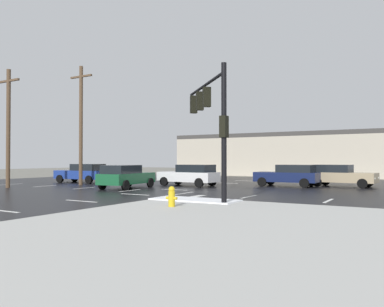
{
  "coord_description": "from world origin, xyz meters",
  "views": [
    {
      "loc": [
        13.69,
        -19.06,
        1.97
      ],
      "look_at": [
        -0.19,
        4.62,
        2.4
      ],
      "focal_mm": 36.21,
      "sensor_mm": 36.0,
      "label": 1
    }
  ],
  "objects_px": {
    "traffic_signal_mast": "(211,111)",
    "sedan_blue": "(83,173)",
    "utility_pole_mid": "(8,126)",
    "sedan_white": "(190,175)",
    "utility_pole_far": "(81,123)",
    "sedan_tan": "(340,175)",
    "sedan_green": "(126,176)",
    "fire_hydrant": "(172,196)",
    "sedan_navy": "(289,175)"
  },
  "relations": [
    {
      "from": "traffic_signal_mast",
      "to": "utility_pole_far",
      "type": "xyz_separation_m",
      "value": [
        -14.14,
        5.44,
        0.59
      ]
    },
    {
      "from": "sedan_green",
      "to": "sedan_tan",
      "type": "height_order",
      "value": "same"
    },
    {
      "from": "sedan_white",
      "to": "utility_pole_far",
      "type": "bearing_deg",
      "value": 24.74
    },
    {
      "from": "utility_pole_mid",
      "to": "utility_pole_far",
      "type": "height_order",
      "value": "utility_pole_far"
    },
    {
      "from": "fire_hydrant",
      "to": "utility_pole_far",
      "type": "relative_size",
      "value": 0.09
    },
    {
      "from": "sedan_green",
      "to": "utility_pole_mid",
      "type": "xyz_separation_m",
      "value": [
        -7.51,
        -3.57,
        3.48
      ]
    },
    {
      "from": "fire_hydrant",
      "to": "sedan_white",
      "type": "bearing_deg",
      "value": 117.6
    },
    {
      "from": "sedan_white",
      "to": "utility_pole_far",
      "type": "height_order",
      "value": "utility_pole_far"
    },
    {
      "from": "sedan_green",
      "to": "utility_pole_far",
      "type": "relative_size",
      "value": 0.51
    },
    {
      "from": "fire_hydrant",
      "to": "sedan_green",
      "type": "relative_size",
      "value": 0.17
    },
    {
      "from": "sedan_navy",
      "to": "sedan_tan",
      "type": "distance_m",
      "value": 3.63
    },
    {
      "from": "sedan_tan",
      "to": "utility_pole_mid",
      "type": "xyz_separation_m",
      "value": [
        -19.66,
        -12.78,
        3.48
      ]
    },
    {
      "from": "sedan_white",
      "to": "sedan_blue",
      "type": "bearing_deg",
      "value": 8.21
    },
    {
      "from": "fire_hydrant",
      "to": "sedan_blue",
      "type": "bearing_deg",
      "value": 145.89
    },
    {
      "from": "fire_hydrant",
      "to": "sedan_blue",
      "type": "relative_size",
      "value": 0.17
    },
    {
      "from": "sedan_tan",
      "to": "utility_pole_mid",
      "type": "bearing_deg",
      "value": -140.84
    },
    {
      "from": "sedan_green",
      "to": "sedan_blue",
      "type": "relative_size",
      "value": 1.0
    },
    {
      "from": "fire_hydrant",
      "to": "sedan_green",
      "type": "xyz_separation_m",
      "value": [
        -8.72,
        7.61,
        0.32
      ]
    },
    {
      "from": "traffic_signal_mast",
      "to": "fire_hydrant",
      "type": "bearing_deg",
      "value": 135.86
    },
    {
      "from": "sedan_blue",
      "to": "utility_pole_mid",
      "type": "bearing_deg",
      "value": 83.49
    },
    {
      "from": "sedan_tan",
      "to": "utility_pole_far",
      "type": "relative_size",
      "value": 0.51
    },
    {
      "from": "sedan_green",
      "to": "utility_pole_far",
      "type": "xyz_separation_m",
      "value": [
        -5.42,
        1.12,
        3.96
      ]
    },
    {
      "from": "traffic_signal_mast",
      "to": "sedan_tan",
      "type": "height_order",
      "value": "traffic_signal_mast"
    },
    {
      "from": "fire_hydrant",
      "to": "utility_pole_far",
      "type": "bearing_deg",
      "value": 148.3
    },
    {
      "from": "sedan_green",
      "to": "utility_pole_mid",
      "type": "distance_m",
      "value": 9.01
    },
    {
      "from": "sedan_navy",
      "to": "sedan_green",
      "type": "height_order",
      "value": "same"
    },
    {
      "from": "fire_hydrant",
      "to": "sedan_white",
      "type": "xyz_separation_m",
      "value": [
        -6.23,
        11.92,
        0.32
      ]
    },
    {
      "from": "traffic_signal_mast",
      "to": "utility_pole_mid",
      "type": "bearing_deg",
      "value": 43.23
    },
    {
      "from": "sedan_navy",
      "to": "utility_pole_mid",
      "type": "bearing_deg",
      "value": 34.8
    },
    {
      "from": "sedan_white",
      "to": "sedan_green",
      "type": "bearing_deg",
      "value": 62.81
    },
    {
      "from": "traffic_signal_mast",
      "to": "sedan_white",
      "type": "relative_size",
      "value": 1.27
    },
    {
      "from": "sedan_white",
      "to": "sedan_tan",
      "type": "xyz_separation_m",
      "value": [
        9.67,
        4.89,
        0.0
      ]
    },
    {
      "from": "traffic_signal_mast",
      "to": "sedan_white",
      "type": "height_order",
      "value": "traffic_signal_mast"
    },
    {
      "from": "sedan_white",
      "to": "traffic_signal_mast",
      "type": "bearing_deg",
      "value": 128.53
    },
    {
      "from": "sedan_blue",
      "to": "fire_hydrant",
      "type": "bearing_deg",
      "value": 139.71
    },
    {
      "from": "utility_pole_mid",
      "to": "sedan_green",
      "type": "bearing_deg",
      "value": 25.39
    },
    {
      "from": "fire_hydrant",
      "to": "sedan_green",
      "type": "bearing_deg",
      "value": 138.9
    },
    {
      "from": "sedan_navy",
      "to": "utility_pole_mid",
      "type": "distance_m",
      "value": 20.15
    },
    {
      "from": "traffic_signal_mast",
      "to": "sedan_blue",
      "type": "distance_m",
      "value": 18.24
    },
    {
      "from": "sedan_navy",
      "to": "sedan_blue",
      "type": "distance_m",
      "value": 16.9
    },
    {
      "from": "traffic_signal_mast",
      "to": "utility_pole_mid",
      "type": "height_order",
      "value": "utility_pole_mid"
    },
    {
      "from": "traffic_signal_mast",
      "to": "sedan_blue",
      "type": "bearing_deg",
      "value": 20.52
    },
    {
      "from": "sedan_navy",
      "to": "sedan_green",
      "type": "relative_size",
      "value": 0.98
    },
    {
      "from": "sedan_navy",
      "to": "sedan_green",
      "type": "bearing_deg",
      "value": 41.1
    },
    {
      "from": "sedan_green",
      "to": "utility_pole_far",
      "type": "distance_m",
      "value": 6.8
    },
    {
      "from": "utility_pole_mid",
      "to": "sedan_navy",
      "type": "bearing_deg",
      "value": 34.26
    },
    {
      "from": "sedan_navy",
      "to": "utility_pole_far",
      "type": "bearing_deg",
      "value": 24.93
    },
    {
      "from": "utility_pole_far",
      "to": "sedan_white",
      "type": "bearing_deg",
      "value": 22.02
    },
    {
      "from": "sedan_tan",
      "to": "utility_pole_mid",
      "type": "height_order",
      "value": "utility_pole_mid"
    },
    {
      "from": "traffic_signal_mast",
      "to": "sedan_green",
      "type": "bearing_deg",
      "value": 19.53
    }
  ]
}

